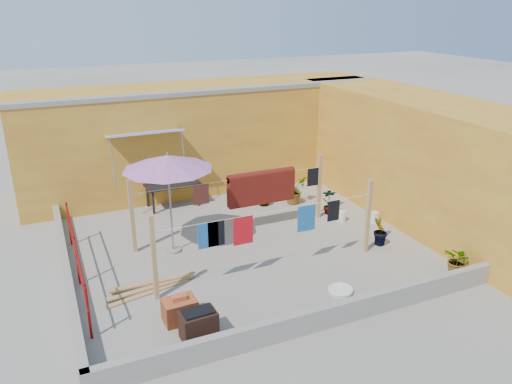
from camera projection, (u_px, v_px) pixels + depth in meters
ground at (245, 246)px, 12.11m from camera, size 80.00×80.00×0.00m
wall_back at (202, 136)px, 15.74m from camera, size 11.00×3.27×3.21m
wall_right at (422, 158)px, 13.51m from camera, size 2.40×9.00×3.20m
parapet_front at (322, 318)px, 8.97m from camera, size 8.30×0.16×0.44m
parapet_left at (67, 272)px, 10.49m from camera, size 0.16×7.30×0.44m
red_railing at (76, 253)px, 10.23m from camera, size 0.05×4.20×1.10m
clothesline_rig at (260, 194)px, 12.40m from camera, size 5.09×2.35×1.80m
patio_umbrella at (168, 163)px, 11.07m from camera, size 2.59×2.59×2.45m
outdoor_table at (172, 185)px, 14.27m from camera, size 1.56×0.84×0.71m
brick_stack at (180, 310)px, 9.19m from camera, size 0.62×0.46×0.53m
lumber_pile at (151, 287)px, 10.23m from camera, size 1.97×0.57×0.12m
brazier at (199, 325)px, 8.69m from camera, size 0.64×0.44×0.56m
white_basin at (340, 290)px, 10.16m from camera, size 0.52×0.52×0.09m
water_jug_a at (374, 217)px, 13.36m from camera, size 0.22×0.22×0.34m
water_jug_b at (342, 216)px, 13.43m from camera, size 0.21×0.21×0.33m
green_hose at (290, 189)px, 15.70m from camera, size 0.54×0.54×0.08m
plant_back_a at (294, 190)px, 14.60m from camera, size 0.92×0.87×0.81m
plant_back_b at (264, 194)px, 14.45m from camera, size 0.49×0.49×0.67m
plant_right_a at (329, 201)px, 13.83m from camera, size 0.48×0.43×0.76m
plant_right_b at (381, 231)px, 12.01m from camera, size 0.53×0.53×0.75m
plant_right_c at (458, 261)px, 10.77m from camera, size 0.58×0.64×0.63m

